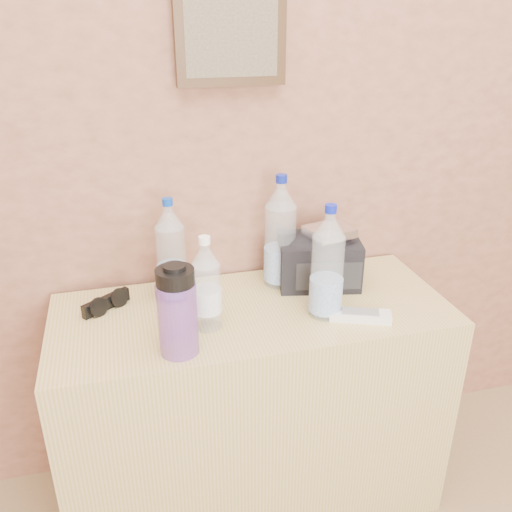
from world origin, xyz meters
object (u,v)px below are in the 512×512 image
at_px(dresser, 253,406).
at_px(pet_large_c, 280,237).
at_px(nalgene_bottle, 177,310).
at_px(toiletry_bag, 318,258).
at_px(pet_large_d, 327,268).
at_px(sunglasses, 106,303).
at_px(pet_large_b, 171,255).
at_px(foil_packet, 329,232).
at_px(ac_remote, 360,316).
at_px(pet_small, 206,288).

distance_m(dresser, pet_large_c, 0.53).
xyz_separation_m(nalgene_bottle, toiletry_bag, (0.46, 0.26, -0.03)).
xyz_separation_m(pet_large_c, pet_large_d, (0.07, -0.21, -0.01)).
relative_size(nalgene_bottle, sunglasses, 1.58).
bearing_deg(pet_large_b, foil_packet, -4.98).
bearing_deg(ac_remote, sunglasses, -177.57).
bearing_deg(nalgene_bottle, pet_large_c, 39.88).
height_order(nalgene_bottle, foil_packet, nalgene_bottle).
relative_size(pet_large_b, ac_remote, 1.84).
relative_size(pet_small, sunglasses, 1.73).
xyz_separation_m(nalgene_bottle, sunglasses, (-0.17, 0.26, -0.10)).
xyz_separation_m(ac_remote, toiletry_bag, (-0.03, 0.24, 0.07)).
bearing_deg(pet_large_d, dresser, 157.15).
bearing_deg(ac_remote, pet_large_d, 170.05).
bearing_deg(pet_large_b, pet_large_c, 1.61).
relative_size(pet_large_c, pet_large_d, 1.08).
distance_m(pet_large_c, foil_packet, 0.15).
height_order(dresser, ac_remote, ac_remote).
bearing_deg(ac_remote, pet_small, -168.26).
distance_m(sunglasses, toiletry_bag, 0.64).
relative_size(pet_large_c, toiletry_bag, 1.43).
height_order(pet_large_b, toiletry_bag, pet_large_b).
relative_size(nalgene_bottle, foil_packet, 1.86).
distance_m(pet_large_b, ac_remote, 0.55).
relative_size(dresser, pet_large_c, 3.25).
height_order(pet_large_c, ac_remote, pet_large_c).
xyz_separation_m(nalgene_bottle, ac_remote, (0.49, 0.03, -0.10)).
distance_m(nalgene_bottle, ac_remote, 0.51).
xyz_separation_m(dresser, pet_large_b, (-0.21, 0.12, 0.48)).
bearing_deg(foil_packet, pet_large_c, 159.98).
height_order(nalgene_bottle, ac_remote, nalgene_bottle).
bearing_deg(pet_large_d, pet_large_b, 152.89).
relative_size(dresser, pet_large_d, 3.49).
bearing_deg(foil_packet, sunglasses, 178.17).
relative_size(pet_large_b, pet_large_c, 0.89).
bearing_deg(toiletry_bag, ac_remote, -69.92).
bearing_deg(pet_large_d, pet_small, 176.47).
xyz_separation_m(dresser, toiletry_bag, (0.23, 0.11, 0.43)).
xyz_separation_m(ac_remote, foil_packet, (-0.01, 0.21, 0.17)).
bearing_deg(pet_large_d, toiletry_bag, 75.48).
height_order(sunglasses, ac_remote, sunglasses).
xyz_separation_m(pet_large_d, nalgene_bottle, (-0.41, -0.08, -0.03)).
relative_size(sunglasses, foil_packet, 1.18).
bearing_deg(foil_packet, pet_small, -160.27).
bearing_deg(pet_large_c, toiletry_bag, -11.73).
relative_size(toiletry_bag, foil_packet, 1.89).
relative_size(dresser, pet_large_b, 3.66).
distance_m(dresser, ac_remote, 0.47).
bearing_deg(pet_small, pet_large_d, -3.53).
bearing_deg(ac_remote, nalgene_bottle, -155.28).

